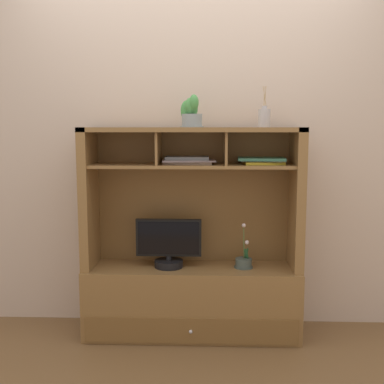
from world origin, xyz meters
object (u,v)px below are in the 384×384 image
magazine_stack_centre (262,161)px  diffuser_bottle (264,118)px  magazine_stack_left (188,160)px  tv_monitor (169,246)px  potted_orchid (244,262)px  potted_succulent (191,113)px  media_console (192,272)px

magazine_stack_centre → diffuser_bottle: (0.01, -0.01, 0.28)m
magazine_stack_left → diffuser_bottle: 0.56m
tv_monitor → magazine_stack_left: bearing=16.3°
potted_orchid → magazine_stack_left: magazine_stack_left is taller
potted_orchid → potted_succulent: potted_succulent is taller
magazine_stack_centre → diffuser_bottle: size_ratio=1.23×
potted_orchid → tv_monitor: bearing=-179.5°
media_console → magazine_stack_centre: size_ratio=4.47×
media_console → potted_succulent: size_ratio=6.91×
potted_orchid → magazine_stack_centre: (0.11, 0.03, 0.67)m
media_console → potted_orchid: size_ratio=4.79×
potted_orchid → media_console: bearing=175.8°
tv_monitor → magazine_stack_left: (0.13, 0.04, 0.57)m
tv_monitor → magazine_stack_left: 0.58m
potted_orchid → magazine_stack_left: (-0.37, 0.03, 0.67)m
magazine_stack_left → media_console: bearing=-13.6°
tv_monitor → potted_orchid: bearing=0.5°
media_console → diffuser_bottle: (0.46, -0.00, 1.03)m
tv_monitor → potted_succulent: potted_succulent is taller
tv_monitor → diffuser_bottle: bearing=2.6°
magazine_stack_left → diffuser_bottle: (0.49, -0.01, 0.28)m
magazine_stack_centre → diffuser_bottle: bearing=-51.8°
potted_orchid → potted_succulent: size_ratio=1.44×
diffuser_bottle → potted_succulent: bearing=-178.7°
tv_monitor → magazine_stack_left: magazine_stack_left is taller
media_console → tv_monitor: media_console is taller
media_console → tv_monitor: 0.24m
magazine_stack_left → potted_succulent: potted_succulent is taller
diffuser_bottle → potted_succulent: (-0.47, -0.01, 0.03)m
media_console → magazine_stack_centre: media_console is taller
potted_orchid → magazine_stack_centre: size_ratio=0.93×
potted_orchid → magazine_stack_centre: magazine_stack_centre is taller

